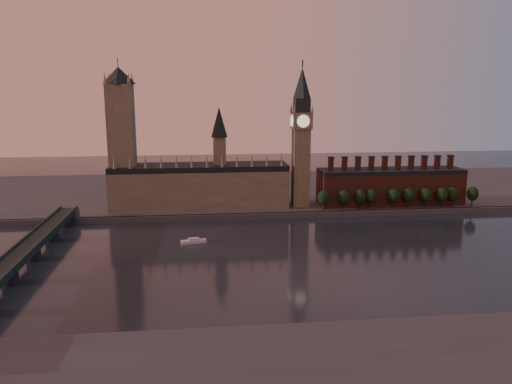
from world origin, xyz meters
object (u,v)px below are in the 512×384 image
Objects in this scene: river_boat at (194,241)px; victoria_tower at (122,134)px; westminster_bridge at (20,259)px; big_ben at (301,136)px.

victoria_tower is at bearing 114.03° from river_boat.
westminster_bridge is at bearing -106.56° from victoria_tower.
victoria_tower is 6.92× the size of river_boat.
victoria_tower is 130.12m from big_ben.
big_ben is at bearing 33.06° from river_boat.
victoria_tower is 133.21m from westminster_bridge.
river_boat is at bearing -137.58° from big_ben.
big_ben is at bearing 34.33° from westminster_bridge.
river_boat is (50.93, -77.26, -57.93)m from victoria_tower.
westminster_bridge is at bearing -164.16° from river_boat.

